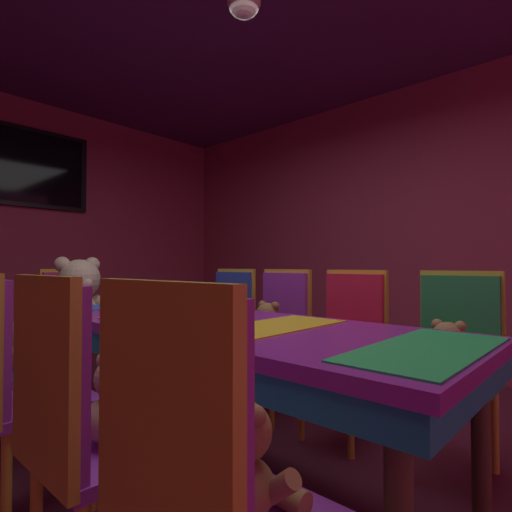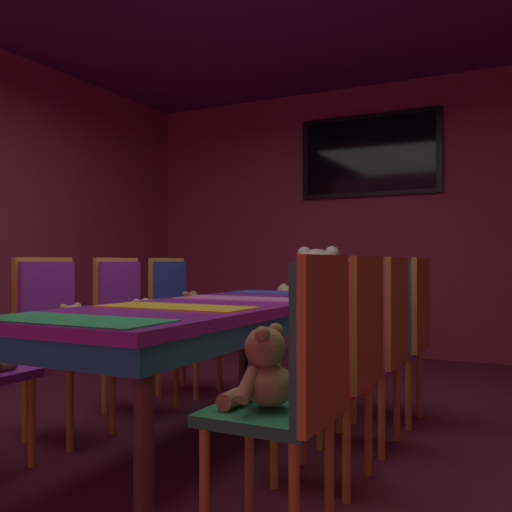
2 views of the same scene
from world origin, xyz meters
name	(u,v)px [view 1 (image 1 of 2)]	position (x,y,z in m)	size (l,w,h in m)	color
ground_plane	(218,471)	(0.00, 0.00, 0.00)	(7.90, 7.90, 0.00)	#591E33
wall_back	(12,228)	(0.00, 3.20, 1.40)	(5.20, 0.12, 2.80)	#99334C
wall_right	(416,226)	(2.60, 0.00, 1.40)	(0.12, 6.40, 2.80)	#99334C
banquet_table	(218,338)	(0.00, 0.00, 0.65)	(0.90, 2.39, 0.75)	purple
chair_left_0	(194,479)	(-0.84, -0.87, 0.60)	(0.42, 0.41, 0.98)	purple
teddy_left_0	(245,466)	(-0.70, -0.87, 0.57)	(0.21, 0.28, 0.26)	olive
chair_left_1	(72,409)	(-0.84, -0.30, 0.60)	(0.42, 0.41, 0.98)	purple
teddy_left_1	(118,404)	(-0.70, -0.30, 0.58)	(0.22, 0.29, 0.27)	tan
chair_left_2	(6,371)	(-0.84, 0.31, 0.60)	(0.42, 0.41, 0.98)	purple
teddy_left_2	(44,371)	(-0.70, 0.31, 0.57)	(0.22, 0.28, 0.26)	beige
teddy_left_3	(3,349)	(-0.70, 0.87, 0.58)	(0.23, 0.30, 0.29)	olive
chair_right_0	(457,347)	(0.87, -0.86, 0.60)	(0.42, 0.41, 0.98)	#268C4C
teddy_right_0	(448,354)	(0.72, -0.86, 0.58)	(0.24, 0.30, 0.29)	#9E7247
chair_right_1	(350,334)	(0.84, -0.26, 0.60)	(0.42, 0.41, 0.98)	red
chair_right_2	(280,325)	(0.85, 0.29, 0.60)	(0.42, 0.41, 0.98)	purple
teddy_right_2	(267,328)	(0.70, 0.29, 0.59)	(0.25, 0.33, 0.31)	olive
chair_right_3	(229,318)	(0.86, 0.83, 0.60)	(0.42, 0.41, 0.98)	#2D47B2
throne_chair	(70,318)	(0.00, 1.74, 0.60)	(0.41, 0.42, 0.98)	#CC338C
king_teddy_bear	(80,304)	(0.00, 1.57, 0.72)	(0.66, 0.51, 0.62)	beige
wall_tv	(16,165)	(0.00, 3.11, 2.05)	(1.45, 0.06, 0.84)	black
pendant_light	(244,0)	(0.29, 0.10, 2.55)	(0.20, 0.20, 0.20)	white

